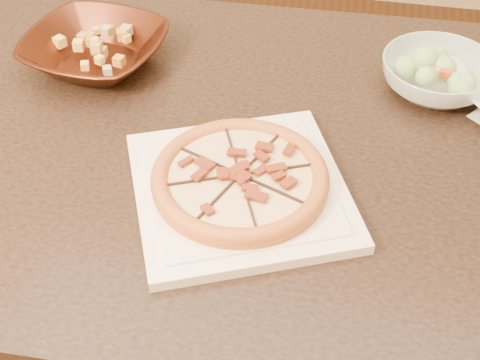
{
  "coord_description": "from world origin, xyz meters",
  "views": [
    {
      "loc": [
        0.2,
        -0.79,
        1.46
      ],
      "look_at": [
        0.06,
        -0.08,
        0.78
      ],
      "focal_mm": 50.0,
      "sensor_mm": 36.0,
      "label": 1
    }
  ],
  "objects_px": {
    "plate": "(240,189)",
    "pizza": "(240,178)",
    "bronze_bowl": "(96,50)",
    "dining_table": "(197,178)",
    "salad_bowl": "(437,76)"
  },
  "relations": [
    {
      "from": "pizza",
      "to": "bronze_bowl",
      "type": "relative_size",
      "value": 1.04
    },
    {
      "from": "pizza",
      "to": "bronze_bowl",
      "type": "height_order",
      "value": "bronze_bowl"
    },
    {
      "from": "dining_table",
      "to": "plate",
      "type": "bearing_deg",
      "value": -51.17
    },
    {
      "from": "dining_table",
      "to": "pizza",
      "type": "relative_size",
      "value": 5.36
    },
    {
      "from": "dining_table",
      "to": "pizza",
      "type": "xyz_separation_m",
      "value": [
        0.1,
        -0.13,
        0.14
      ]
    },
    {
      "from": "plate",
      "to": "bronze_bowl",
      "type": "relative_size",
      "value": 1.61
    },
    {
      "from": "dining_table",
      "to": "bronze_bowl",
      "type": "height_order",
      "value": "bronze_bowl"
    },
    {
      "from": "dining_table",
      "to": "salad_bowl",
      "type": "height_order",
      "value": "salad_bowl"
    },
    {
      "from": "pizza",
      "to": "bronze_bowl",
      "type": "distance_m",
      "value": 0.44
    },
    {
      "from": "bronze_bowl",
      "to": "pizza",
      "type": "bearing_deg",
      "value": -41.43
    },
    {
      "from": "plate",
      "to": "pizza",
      "type": "relative_size",
      "value": 1.54
    },
    {
      "from": "dining_table",
      "to": "plate",
      "type": "height_order",
      "value": "plate"
    },
    {
      "from": "plate",
      "to": "pizza",
      "type": "bearing_deg",
      "value": 150.0
    },
    {
      "from": "plate",
      "to": "pizza",
      "type": "height_order",
      "value": "pizza"
    },
    {
      "from": "pizza",
      "to": "dining_table",
      "type": "bearing_deg",
      "value": 128.82
    }
  ]
}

